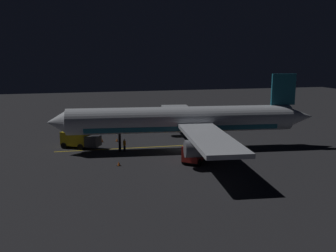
% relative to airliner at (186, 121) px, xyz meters
% --- Properties ---
extents(ground_plane, '(180.00, 180.00, 0.20)m').
position_rel_airliner_xyz_m(ground_plane, '(0.07, 0.61, -4.26)').
color(ground_plane, '#27272B').
extents(apron_guide_stripe, '(1.35, 27.67, 0.01)m').
position_rel_airliner_xyz_m(apron_guide_stripe, '(2.34, 4.61, -4.16)').
color(apron_guide_stripe, gold).
rests_on(apron_guide_stripe, ground_plane).
extents(airliner, '(36.92, 38.65, 10.73)m').
position_rel_airliner_xyz_m(airliner, '(0.00, 0.00, 0.00)').
color(airliner, silver).
rests_on(airliner, ground_plane).
extents(baggage_truck, '(4.64, 5.92, 2.42)m').
position_rel_airliner_xyz_m(baggage_truck, '(4.28, 14.91, -2.93)').
color(baggage_truck, gold).
rests_on(baggage_truck, ground_plane).
extents(catering_truck, '(6.12, 5.73, 2.35)m').
position_rel_airliner_xyz_m(catering_truck, '(-6.18, 0.15, -2.93)').
color(catering_truck, maroon).
rests_on(catering_truck, ground_plane).
extents(ground_crew_worker, '(0.40, 0.40, 1.74)m').
position_rel_airliner_xyz_m(ground_crew_worker, '(0.86, 8.74, -3.28)').
color(ground_crew_worker, black).
rests_on(ground_crew_worker, ground_plane).
extents(traffic_cone_near_left, '(0.50, 0.50, 0.55)m').
position_rel_airliner_xyz_m(traffic_cone_near_left, '(7.35, 11.44, -3.91)').
color(traffic_cone_near_left, '#EA590F').
rests_on(traffic_cone_near_left, ground_plane).
extents(traffic_cone_near_right, '(0.50, 0.50, 0.55)m').
position_rel_airliner_xyz_m(traffic_cone_near_right, '(7.89, 11.91, -3.91)').
color(traffic_cone_near_right, '#EA590F').
rests_on(traffic_cone_near_right, ground_plane).
extents(traffic_cone_under_wing, '(0.50, 0.50, 0.55)m').
position_rel_airliner_xyz_m(traffic_cone_under_wing, '(7.19, 9.13, -3.91)').
color(traffic_cone_under_wing, '#EA590F').
rests_on(traffic_cone_under_wing, ground_plane).
extents(traffic_cone_far, '(0.50, 0.50, 0.55)m').
position_rel_airliner_xyz_m(traffic_cone_far, '(-5.94, 10.32, -3.91)').
color(traffic_cone_far, '#EA590F').
rests_on(traffic_cone_far, ground_plane).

